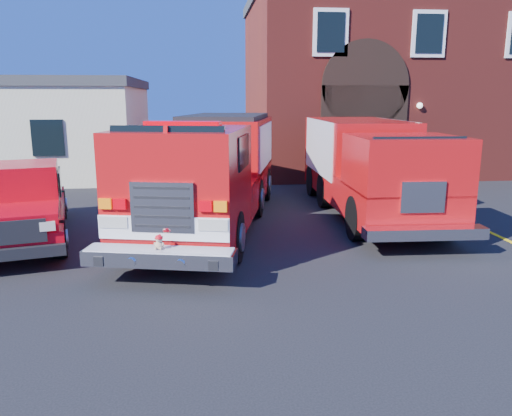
{
  "coord_description": "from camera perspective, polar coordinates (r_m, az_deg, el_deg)",
  "views": [
    {
      "loc": [
        -1.04,
        -11.08,
        3.49
      ],
      "look_at": [
        0.0,
        -1.2,
        1.3
      ],
      "focal_mm": 35.0,
      "sensor_mm": 36.0,
      "label": 1
    }
  ],
  "objects": [
    {
      "name": "side_building",
      "position": [
        25.39,
        -24.55,
        8.42
      ],
      "size": [
        10.2,
        8.2,
        4.35
      ],
      "color": "#E8E7C0",
      "rests_on": "ground"
    },
    {
      "name": "pickup_truck",
      "position": [
        13.78,
        -25.52,
        0.46
      ],
      "size": [
        3.56,
        6.3,
        1.95
      ],
      "color": "black",
      "rests_on": "ground"
    },
    {
      "name": "parking_stripe_near",
      "position": [
        14.66,
        25.2,
        -2.54
      ],
      "size": [
        0.12,
        3.0,
        0.01
      ],
      "primitive_type": "cube",
      "color": "yellow",
      "rests_on": "ground"
    },
    {
      "name": "parking_stripe_mid",
      "position": [
        17.21,
        20.12,
        -0.02
      ],
      "size": [
        0.12,
        3.0,
        0.01
      ],
      "primitive_type": "cube",
      "color": "yellow",
      "rests_on": "ground"
    },
    {
      "name": "parking_stripe_far",
      "position": [
        19.89,
        16.38,
        1.83
      ],
      "size": [
        0.12,
        3.0,
        0.01
      ],
      "primitive_type": "cube",
      "color": "yellow",
      "rests_on": "ground"
    },
    {
      "name": "fire_station",
      "position": [
        27.01,
        16.27,
        13.57
      ],
      "size": [
        15.2,
        10.2,
        8.45
      ],
      "color": "maroon",
      "rests_on": "ground"
    },
    {
      "name": "ground",
      "position": [
        11.66,
        -0.62,
        -4.98
      ],
      "size": [
        100.0,
        100.0,
        0.0
      ],
      "primitive_type": "plane",
      "color": "black",
      "rests_on": "ground"
    },
    {
      "name": "secondary_truck",
      "position": [
        15.62,
        12.77,
        4.9
      ],
      "size": [
        2.94,
        8.71,
        2.8
      ],
      "color": "black",
      "rests_on": "ground"
    },
    {
      "name": "fire_engine",
      "position": [
        13.94,
        -5.09,
        4.42
      ],
      "size": [
        4.77,
        10.13,
        3.01
      ],
      "color": "black",
      "rests_on": "ground"
    }
  ]
}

